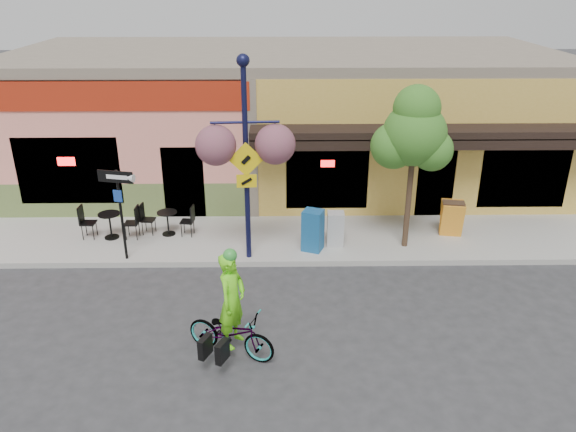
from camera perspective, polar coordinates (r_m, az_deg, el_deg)
The scene contains 14 objects.
ground at distance 13.86m, azimuth -0.02°, elevation -6.14°, with size 90.00×90.00×0.00m, color #2D2D30.
sidewalk at distance 15.60m, azimuth -0.12°, elevation -2.28°, with size 24.00×3.00×0.15m, color #9E9B93.
curb at distance 14.31m, azimuth -0.05°, elevation -4.80°, with size 24.00×0.12×0.15m, color #A8A59E.
building at distance 20.09m, azimuth -0.33°, elevation 10.20°, with size 18.20×8.20×4.50m, color #F38B78, non-canonical shape.
bicycle at distance 11.08m, azimuth -5.82°, elevation -11.72°, with size 0.64×1.83×0.96m, color maroon.
cyclist_rider at distance 10.81m, azimuth -5.66°, elevation -9.64°, with size 0.70×0.46×1.93m, color #6EF119.
lamp_post at distance 13.52m, azimuth -4.28°, elevation 5.47°, with size 1.62×0.65×5.07m, color #111337, non-canonical shape.
one_way_sign at distance 14.46m, azimuth -16.55°, elevation 0.03°, with size 0.91×0.20×2.37m, color black, non-canonical shape.
cafe_set_left at distance 16.02m, azimuth -17.64°, elevation -0.59°, with size 1.57×0.79×0.94m, color black, non-canonical shape.
cafe_set_right at distance 15.84m, azimuth -12.14°, elevation -0.37°, with size 1.47×0.74×0.88m, color black, non-canonical shape.
newspaper_box_blue at distance 14.60m, azimuth 2.54°, elevation -1.47°, with size 0.50×0.44×1.11m, color #17548B, non-canonical shape.
newspaper_box_grey at distance 14.93m, azimuth 4.84°, elevation -1.31°, with size 0.43×0.39×0.93m, color #ACACAC, non-canonical shape.
street_tree at distance 14.55m, azimuth 12.42°, elevation 4.72°, with size 1.69×1.69×4.32m, color #3D7A26, non-canonical shape.
sandwich_board at distance 15.91m, azimuth 16.37°, elevation -0.51°, with size 0.59×0.43×0.99m, color orange, non-canonical shape.
Camera 1 is at (-0.17, -12.06, 6.83)m, focal length 35.00 mm.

